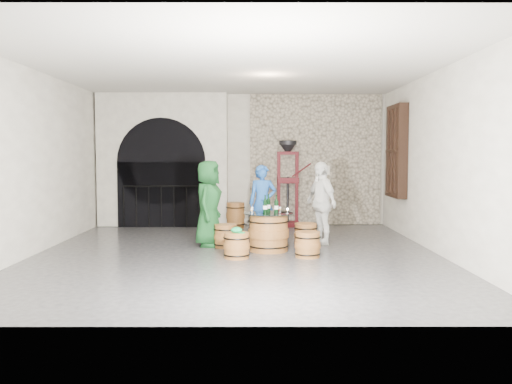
{
  "coord_description": "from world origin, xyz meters",
  "views": [
    {
      "loc": [
        0.32,
        -9.35,
        1.74
      ],
      "look_at": [
        0.34,
        0.47,
        1.05
      ],
      "focal_mm": 38.0,
      "sensor_mm": 36.0,
      "label": 1
    }
  ],
  "objects_px": {
    "barrel_table": "(269,232)",
    "barrel_stool_far": "(264,232)",
    "barrel_stool_near_right": "(308,245)",
    "side_barrel": "(236,215)",
    "wine_bottle_right": "(268,205)",
    "barrel_stool_right": "(306,235)",
    "corking_press": "(288,177)",
    "wine_bottle_left": "(265,206)",
    "person_green": "(209,203)",
    "wine_bottle_center": "(276,206)",
    "barrel_stool_near_left": "(237,246)",
    "person_white": "(321,203)",
    "person_blue": "(263,203)",
    "barrel_stool_left": "(225,236)"
  },
  "relations": [
    {
      "from": "barrel_stool_near_right",
      "to": "person_white",
      "type": "height_order",
      "value": "person_white"
    },
    {
      "from": "person_green",
      "to": "person_blue",
      "type": "bearing_deg",
      "value": -48.02
    },
    {
      "from": "barrel_stool_left",
      "to": "person_green",
      "type": "relative_size",
      "value": 0.28
    },
    {
      "from": "wine_bottle_center",
      "to": "corking_press",
      "type": "distance_m",
      "value": 3.41
    },
    {
      "from": "person_white",
      "to": "wine_bottle_right",
      "type": "bearing_deg",
      "value": -85.35
    },
    {
      "from": "barrel_stool_near_right",
      "to": "person_blue",
      "type": "bearing_deg",
      "value": 112.87
    },
    {
      "from": "wine_bottle_left",
      "to": "side_barrel",
      "type": "distance_m",
      "value": 3.19
    },
    {
      "from": "barrel_stool_right",
      "to": "wine_bottle_center",
      "type": "relative_size",
      "value": 1.38
    },
    {
      "from": "barrel_stool_far",
      "to": "person_green",
      "type": "relative_size",
      "value": 0.28
    },
    {
      "from": "side_barrel",
      "to": "barrel_stool_left",
      "type": "bearing_deg",
      "value": -92.0
    },
    {
      "from": "barrel_table",
      "to": "wine_bottle_right",
      "type": "relative_size",
      "value": 2.73
    },
    {
      "from": "barrel_stool_right",
      "to": "corking_press",
      "type": "bearing_deg",
      "value": 93.39
    },
    {
      "from": "barrel_stool_right",
      "to": "person_blue",
      "type": "xyz_separation_m",
      "value": [
        -0.81,
        0.63,
        0.55
      ]
    },
    {
      "from": "barrel_stool_near_left",
      "to": "wine_bottle_center",
      "type": "distance_m",
      "value": 1.13
    },
    {
      "from": "wine_bottle_right",
      "to": "barrel_stool_right",
      "type": "bearing_deg",
      "value": 26.49
    },
    {
      "from": "barrel_stool_left",
      "to": "wine_bottle_right",
      "type": "xyz_separation_m",
      "value": [
        0.79,
        -0.22,
        0.6
      ]
    },
    {
      "from": "barrel_stool_far",
      "to": "barrel_stool_right",
      "type": "xyz_separation_m",
      "value": [
        0.78,
        -0.36,
        0.0
      ]
    },
    {
      "from": "corking_press",
      "to": "barrel_stool_right",
      "type": "bearing_deg",
      "value": -88.19
    },
    {
      "from": "person_green",
      "to": "person_white",
      "type": "relative_size",
      "value": 1.02
    },
    {
      "from": "barrel_table",
      "to": "barrel_stool_right",
      "type": "bearing_deg",
      "value": 35.66
    },
    {
      "from": "person_white",
      "to": "barrel_stool_left",
      "type": "bearing_deg",
      "value": -103.56
    },
    {
      "from": "barrel_stool_left",
      "to": "barrel_stool_near_left",
      "type": "bearing_deg",
      "value": -77.05
    },
    {
      "from": "barrel_stool_near_right",
      "to": "corking_press",
      "type": "bearing_deg",
      "value": 91.42
    },
    {
      "from": "barrel_stool_near_left",
      "to": "barrel_table",
      "type": "bearing_deg",
      "value": 51.06
    },
    {
      "from": "barrel_table",
      "to": "barrel_stool_far",
      "type": "bearing_deg",
      "value": 94.58
    },
    {
      "from": "barrel_stool_near_left",
      "to": "person_blue",
      "type": "bearing_deg",
      "value": 75.88
    },
    {
      "from": "person_green",
      "to": "wine_bottle_center",
      "type": "height_order",
      "value": "person_green"
    },
    {
      "from": "wine_bottle_left",
      "to": "person_blue",
      "type": "bearing_deg",
      "value": 91.46
    },
    {
      "from": "person_green",
      "to": "side_barrel",
      "type": "bearing_deg",
      "value": 1.52
    },
    {
      "from": "barrel_stool_near_left",
      "to": "person_white",
      "type": "distance_m",
      "value": 2.2
    },
    {
      "from": "person_blue",
      "to": "corking_press",
      "type": "bearing_deg",
      "value": 69.39
    },
    {
      "from": "person_blue",
      "to": "person_white",
      "type": "distance_m",
      "value": 1.19
    },
    {
      "from": "barrel_stool_left",
      "to": "person_blue",
      "type": "bearing_deg",
      "value": 47.69
    },
    {
      "from": "barrel_stool_near_right",
      "to": "person_green",
      "type": "relative_size",
      "value": 0.28
    },
    {
      "from": "barrel_table",
      "to": "barrel_stool_near_left",
      "type": "xyz_separation_m",
      "value": [
        -0.55,
        -0.68,
        -0.13
      ]
    },
    {
      "from": "barrel_stool_far",
      "to": "barrel_stool_near_right",
      "type": "bearing_deg",
      "value": -64.14
    },
    {
      "from": "barrel_stool_near_right",
      "to": "side_barrel",
      "type": "xyz_separation_m",
      "value": [
        -1.34,
        3.65,
        0.09
      ]
    },
    {
      "from": "barrel_stool_far",
      "to": "barrel_stool_near_right",
      "type": "xyz_separation_m",
      "value": [
        0.71,
        -1.47,
        0.0
      ]
    },
    {
      "from": "side_barrel",
      "to": "person_blue",
      "type": "bearing_deg",
      "value": -72.28
    },
    {
      "from": "person_white",
      "to": "wine_bottle_left",
      "type": "xyz_separation_m",
      "value": [
        -1.09,
        -0.76,
        0.02
      ]
    },
    {
      "from": "barrel_stool_near_right",
      "to": "corking_press",
      "type": "xyz_separation_m",
      "value": [
        -0.1,
        3.94,
        0.98
      ]
    },
    {
      "from": "barrel_stool_far",
      "to": "wine_bottle_left",
      "type": "height_order",
      "value": "wine_bottle_left"
    },
    {
      "from": "barrel_stool_far",
      "to": "wine_bottle_right",
      "type": "distance_m",
      "value": 0.94
    },
    {
      "from": "barrel_stool_left",
      "to": "barrel_stool_near_left",
      "type": "distance_m",
      "value": 1.08
    },
    {
      "from": "barrel_stool_left",
      "to": "barrel_stool_near_right",
      "type": "xyz_separation_m",
      "value": [
        1.44,
        -0.97,
        0.0
      ]
    },
    {
      "from": "wine_bottle_center",
      "to": "side_barrel",
      "type": "xyz_separation_m",
      "value": [
        -0.84,
        3.08,
        -0.52
      ]
    },
    {
      "from": "barrel_stool_left",
      "to": "corking_press",
      "type": "relative_size",
      "value": 0.22
    },
    {
      "from": "barrel_stool_far",
      "to": "person_white",
      "type": "height_order",
      "value": "person_white"
    },
    {
      "from": "barrel_stool_right",
      "to": "wine_bottle_center",
      "type": "height_order",
      "value": "wine_bottle_center"
    },
    {
      "from": "barrel_stool_right",
      "to": "side_barrel",
      "type": "distance_m",
      "value": 2.91
    }
  ]
}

